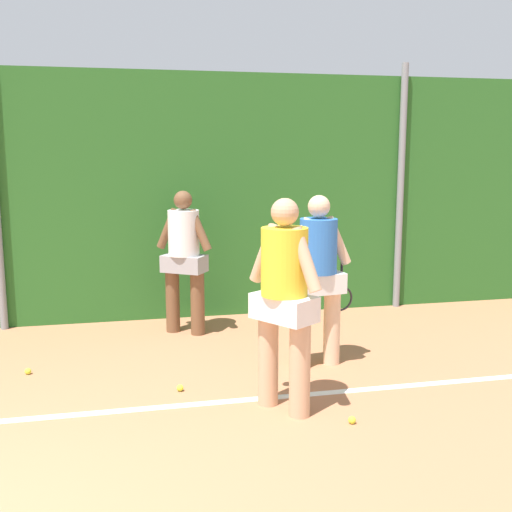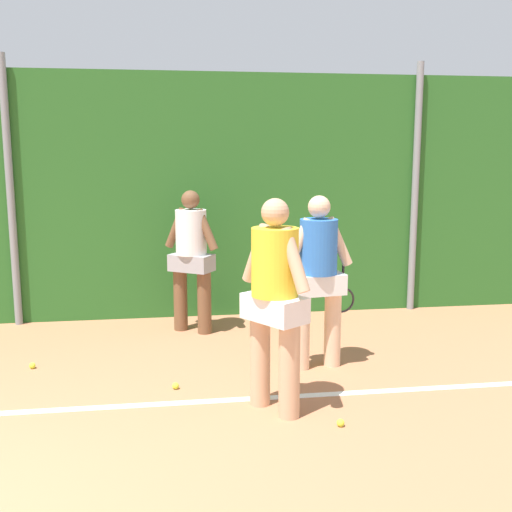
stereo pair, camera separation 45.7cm
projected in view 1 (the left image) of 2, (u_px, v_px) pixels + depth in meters
The scene contains 7 objects.
fence_post_right at pixel (400, 189), 9.00m from camera, with size 0.10×0.10×3.55m, color gray.
player_foreground_near at pixel (284, 294), 5.42m from camera, with size 0.59×0.69×1.93m.
player_midcourt at pixel (318, 272), 6.58m from camera, with size 0.84×0.40×1.87m.
player_backcourt_far at pixel (184, 254), 7.79m from camera, with size 0.67×0.56×1.83m.
tennis_ball_0 at pixel (352, 420), 5.31m from camera, with size 0.07×0.07×0.07m, color #CCDB33.
tennis_ball_2 at pixel (180, 388), 6.02m from camera, with size 0.07×0.07×0.07m, color #CCDB33.
tennis_ball_13 at pixel (28, 371), 6.48m from camera, with size 0.07×0.07×0.07m, color #CCDB33.
Camera 1 is at (1.56, -3.35, 2.33)m, focal length 43.21 mm.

